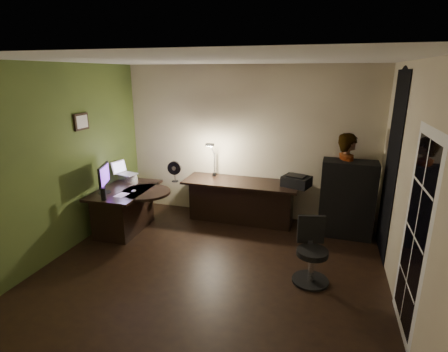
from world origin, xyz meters
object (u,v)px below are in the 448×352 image
(desk_right, at_px, (240,202))
(person, at_px, (345,184))
(desk_left, at_px, (126,210))
(cabinet, at_px, (347,199))
(office_chair, at_px, (312,252))
(monitor, at_px, (104,183))

(desk_right, relative_size, person, 1.20)
(desk_left, bearing_deg, cabinet, 11.92)
(desk_right, xyz_separation_m, person, (1.72, 0.10, 0.46))
(desk_left, xyz_separation_m, cabinet, (3.50, 0.85, 0.26))
(desk_right, distance_m, office_chair, 2.06)
(desk_left, bearing_deg, desk_right, 25.42)
(desk_left, relative_size, office_chair, 1.53)
(cabinet, xyz_separation_m, office_chair, (-0.45, -1.54, -0.21))
(cabinet, bearing_deg, desk_right, -179.78)
(desk_left, height_order, office_chair, office_chair)
(cabinet, distance_m, monitor, 3.87)
(desk_right, bearing_deg, office_chair, -49.70)
(monitor, height_order, person, person)
(desk_right, bearing_deg, monitor, -149.23)
(person, bearing_deg, cabinet, -176.29)
(desk_left, distance_m, office_chair, 3.13)
(desk_left, relative_size, cabinet, 1.02)
(desk_left, distance_m, monitor, 0.62)
(desk_left, distance_m, person, 3.62)
(desk_left, xyz_separation_m, desk_right, (1.74, 0.89, 0.01))
(monitor, relative_size, person, 0.31)
(office_chair, distance_m, person, 1.78)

